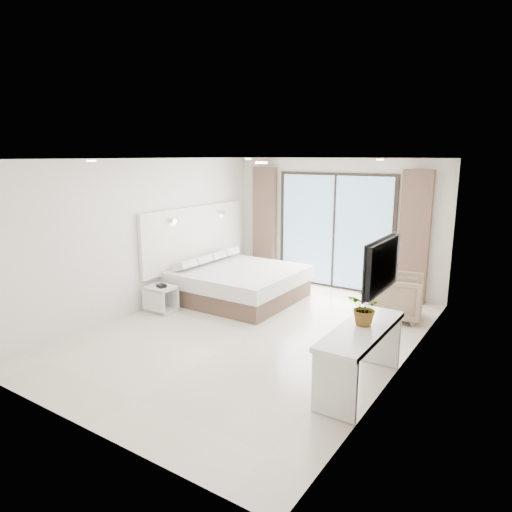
% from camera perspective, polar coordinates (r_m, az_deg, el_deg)
% --- Properties ---
extents(ground, '(6.20, 6.20, 0.00)m').
position_cam_1_polar(ground, '(7.33, -0.40, -9.57)').
color(ground, beige).
rests_on(ground, ground).
extents(room_shell, '(4.62, 6.22, 2.72)m').
position_cam_1_polar(room_shell, '(7.72, 1.94, 3.77)').
color(room_shell, silver).
rests_on(room_shell, ground).
extents(bed, '(2.20, 2.09, 0.75)m').
position_cam_1_polar(bed, '(8.88, -2.26, -3.39)').
color(bed, brown).
rests_on(bed, ground).
extents(nightstand, '(0.51, 0.42, 0.46)m').
position_cam_1_polar(nightstand, '(8.39, -11.80, -5.26)').
color(nightstand, silver).
rests_on(nightstand, ground).
extents(phone, '(0.19, 0.17, 0.05)m').
position_cam_1_polar(phone, '(8.26, -11.73, -3.67)').
color(phone, black).
rests_on(phone, nightstand).
extents(console_desk, '(0.53, 1.68, 0.77)m').
position_cam_1_polar(console_desk, '(5.63, 12.99, -10.66)').
color(console_desk, silver).
rests_on(console_desk, ground).
extents(plant, '(0.45, 0.49, 0.34)m').
position_cam_1_polar(plant, '(5.59, 13.56, -6.75)').
color(plant, '#33662D').
rests_on(plant, console_desk).
extents(armchair, '(0.92, 0.96, 0.85)m').
position_cam_1_polar(armchair, '(8.19, 17.22, -4.59)').
color(armchair, '#8C765C').
rests_on(armchair, ground).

